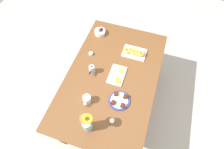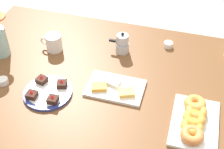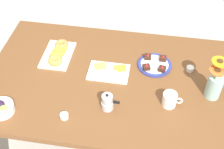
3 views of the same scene
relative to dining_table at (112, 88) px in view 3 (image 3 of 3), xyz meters
name	(u,v)px [view 3 (image 3 of 3)]	position (x,y,z in m)	size (l,w,h in m)	color
ground_plane	(112,143)	(0.00, 0.00, -0.65)	(6.00, 6.00, 0.00)	#B7B2A8
dining_table	(112,88)	(0.00, 0.00, 0.00)	(1.60, 1.00, 0.74)	brown
coffee_mug	(170,99)	(0.36, -0.15, 0.13)	(0.12, 0.08, 0.09)	white
grape_bowl	(1,108)	(-0.58, -0.35, 0.12)	(0.14, 0.14, 0.07)	white
cheese_platter	(109,71)	(-0.03, 0.05, 0.10)	(0.26, 0.17, 0.03)	white
croissant_platter	(58,53)	(-0.39, 0.15, 0.11)	(0.19, 0.29, 0.05)	white
jam_cup_honey	(64,116)	(-0.22, -0.34, 0.10)	(0.05, 0.05, 0.03)	white
jam_cup_berry	(190,69)	(0.48, 0.16, 0.10)	(0.05, 0.05, 0.03)	white
dessert_plate	(155,65)	(0.26, 0.16, 0.10)	(0.22, 0.22, 0.05)	navy
flower_vase	(215,85)	(0.61, -0.04, 0.18)	(0.11, 0.12, 0.27)	#99C1B7
moka_pot	(107,102)	(0.01, -0.23, 0.13)	(0.11, 0.07, 0.12)	#B7B7BC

